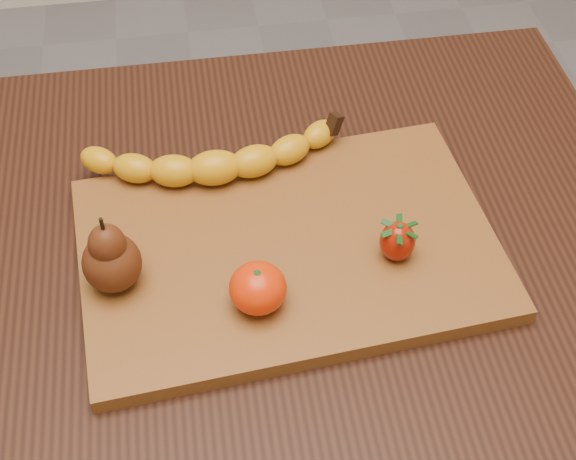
{
  "coord_description": "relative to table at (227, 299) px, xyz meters",
  "views": [
    {
      "loc": [
        -0.02,
        -0.59,
        1.44
      ],
      "look_at": [
        0.07,
        -0.02,
        0.8
      ],
      "focal_mm": 50.0,
      "sensor_mm": 36.0,
      "label": 1
    }
  ],
  "objects": [
    {
      "name": "table",
      "position": [
        0.0,
        0.0,
        0.0
      ],
      "size": [
        1.0,
        0.7,
        0.76
      ],
      "color": "black",
      "rests_on": "ground"
    },
    {
      "name": "cutting_board",
      "position": [
        0.07,
        -0.02,
        0.11
      ],
      "size": [
        0.47,
        0.34,
        0.02
      ],
      "primitive_type": "cube",
      "rotation": [
        0.0,
        0.0,
        0.08
      ],
      "color": "brown",
      "rests_on": "table"
    },
    {
      "name": "banana",
      "position": [
        0.0,
        0.08,
        0.14
      ],
      "size": [
        0.27,
        0.07,
        0.04
      ],
      "primitive_type": null,
      "rotation": [
        0.0,
        0.0,
        0.02
      ],
      "color": "#D8970A",
      "rests_on": "cutting_board"
    },
    {
      "name": "pear",
      "position": [
        -0.11,
        -0.05,
        0.17
      ],
      "size": [
        0.08,
        0.08,
        0.1
      ],
      "primitive_type": null,
      "rotation": [
        0.0,
        0.0,
        -0.4
      ],
      "color": "#4D210C",
      "rests_on": "cutting_board"
    },
    {
      "name": "mandarin",
      "position": [
        0.03,
        -0.1,
        0.14
      ],
      "size": [
        0.07,
        0.07,
        0.05
      ],
      "primitive_type": "ellipsoid",
      "rotation": [
        0.0,
        0.0,
        -0.22
      ],
      "color": "red",
      "rests_on": "cutting_board"
    },
    {
      "name": "strawberry",
      "position": [
        0.18,
        -0.06,
        0.14
      ],
      "size": [
        0.05,
        0.05,
        0.05
      ],
      "primitive_type": null,
      "rotation": [
        0.0,
        0.0,
        0.29
      ],
      "color": "#991404",
      "rests_on": "cutting_board"
    }
  ]
}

